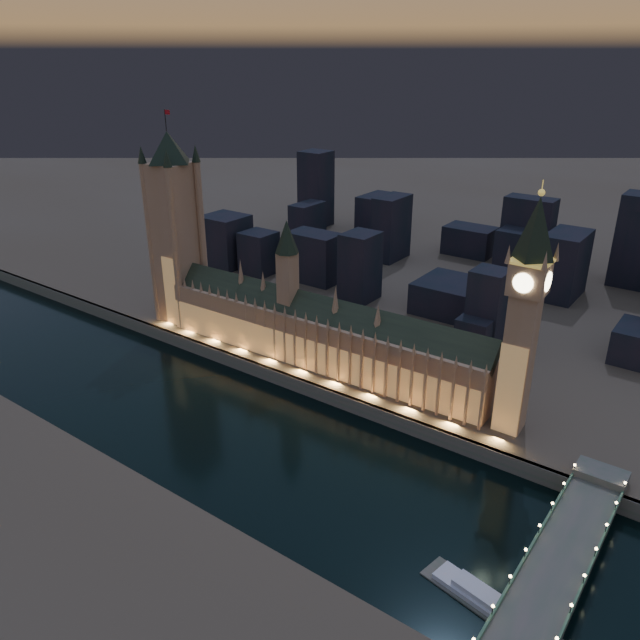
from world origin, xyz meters
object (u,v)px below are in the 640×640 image
Objects in this scene: victoria_tower at (175,221)px; river_boat at (489,602)px; palace_of_westminster at (315,332)px; elizabeth_tower at (526,299)px; westminster_bridge at (563,558)px.

victoria_tower is 274.58m from river_boat.
victoria_tower is at bearing 179.90° from palace_of_westminster.
victoria_tower reaches higher than palace_of_westminster.
elizabeth_tower is 121.50m from river_boat.
river_boat is (-14.65, -29.39, -4.42)m from westminster_bridge.
westminster_bridge reaches higher than river_boat.
river_boat is (140.81, -94.56, -24.81)m from palace_of_westminster.
victoria_tower reaches higher than elizabeth_tower.
victoria_tower is at bearing 159.08° from river_boat.
elizabeth_tower is 2.30× the size of river_boat.
elizabeth_tower reaches higher than river_boat.
elizabeth_tower is at bearing 124.23° from westminster_bridge.
westminster_bridge is 2.29× the size of river_boat.
palace_of_westminster reaches higher than river_boat.
river_boat is at bearing -33.88° from palace_of_westminster.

